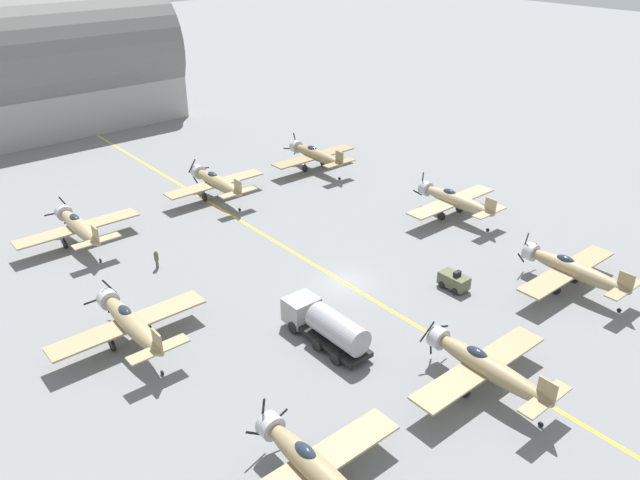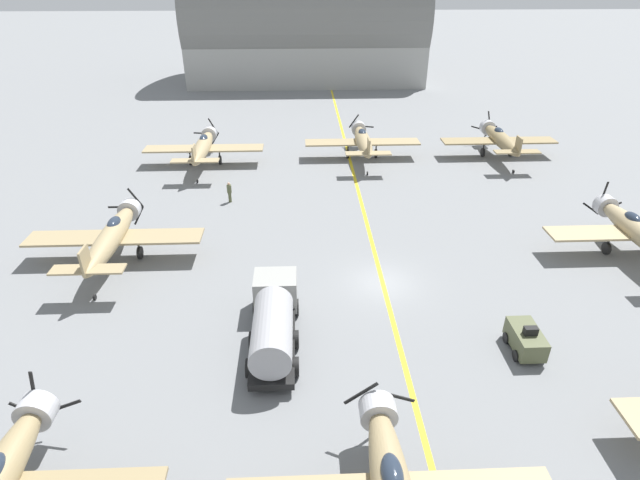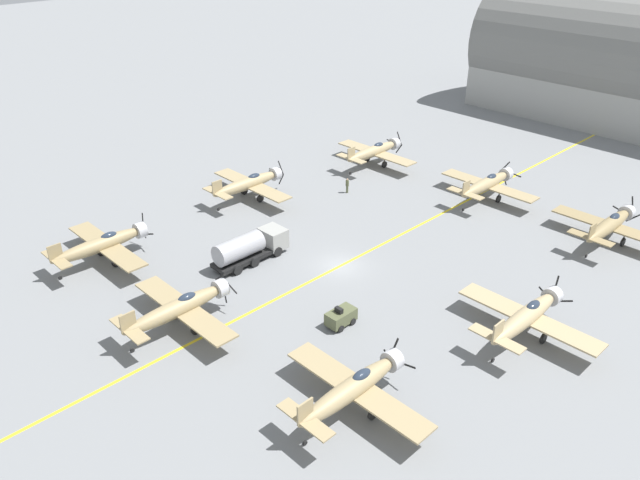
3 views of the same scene
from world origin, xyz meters
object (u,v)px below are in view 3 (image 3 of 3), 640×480
Objects in this scene: airplane_far_right at (610,225)px; hangar at (606,64)px; fuel_tanker at (250,247)px; airplane_far_left at (375,151)px; tow_tractor at (341,317)px; ground_crew_walking at (347,185)px; airplane_near_left at (103,244)px; airplane_near_center at (180,308)px; airplane_far_center at (487,184)px; airplane_mid_right at (527,316)px; airplane_mid_left at (249,183)px; airplane_near_right at (354,388)px.

hangar is at bearing 130.68° from airplane_far_right.
airplane_far_left is at bearing 106.58° from fuel_tanker.
hangar is (2.95, 69.25, 7.09)m from fuel_tanker.
tow_tractor is (21.64, -28.70, -1.22)m from airplane_far_left.
airplane_near_left is at bearing -99.91° from ground_crew_walking.
hangar is (-1.70, 80.21, 6.59)m from airplane_near_center.
airplane_far_center reaches higher than fuel_tanker.
airplane_mid_right is at bearing -55.59° from airplane_far_center.
hangar reaches higher than ground_crew_walking.
airplane_mid_right reaches higher than fuel_tanker.
airplane_mid_right is at bearing 40.83° from airplane_near_center.
airplane_near_left reaches higher than airplane_mid_left.
airplane_far_right is 14.50m from airplane_far_center.
airplane_far_right reaches higher than airplane_near_center.
airplane_mid_left is at bearing -125.32° from ground_crew_walking.
tow_tractor is (-7.48, 6.49, -1.22)m from airplane_near_right.
airplane_mid_left is 26.84m from tow_tractor.
airplane_near_right is 16.61m from airplane_near_center.
airplane_near_right is 16.41m from airplane_mid_right.
airplane_near_center and airplane_far_center have the same top height.
ground_crew_walking is (-4.58, 18.47, -0.51)m from fuel_tanker.
ground_crew_walking is (6.75, 9.53, -1.01)m from airplane_mid_left.
airplane_mid_left is (-33.99, -19.67, 0.00)m from airplane_far_right.
airplane_near_left reaches higher than airplane_near_right.
airplane_far_left is at bearing 105.93° from airplane_near_center.
ground_crew_walking is at bearing 104.87° from airplane_near_center.
airplane_mid_right is (34.51, 18.52, 0.00)m from airplane_near_left.
airplane_near_right is at bearing -76.85° from hangar.
airplane_near_right is at bearing -29.26° from airplane_mid_left.
fuel_tanker is (-22.66, -28.61, -0.50)m from airplane_far_right.
airplane_far_center is at bearing -165.72° from airplane_far_right.
airplane_near_right is at bearing 1.13° from airplane_near_left.
airplane_near_center reaches higher than fuel_tanker.
airplane_far_center is at bearing 43.56° from airplane_mid_left.
airplane_mid_left is 1.50× the size of fuel_tanker.
airplane_mid_left is at bearing -174.10° from airplane_mid_right.
hangar is (14.28, 60.32, 6.59)m from airplane_mid_left.
airplane_mid_right reaches higher than airplane_far_right.
airplane_mid_left is at bearing 91.38° from airplane_near_left.
airplane_near_right is 36.61m from ground_crew_walking.
airplane_far_left is at bearing 111.84° from ground_crew_walking.
airplane_far_left is 0.31× the size of hangar.
airplane_near_left is 19.36m from airplane_mid_left.
hangar reaches higher than airplane_near_left.
airplane_far_left is at bearing 156.89° from airplane_mid_right.
hangar reaches higher than airplane_mid_left.
airplane_far_right is at bearing 62.99° from airplane_near_center.
airplane_mid_left is (-15.98, 19.89, 0.00)m from airplane_near_center.
airplane_mid_right reaches higher than airplane_mid_left.
airplane_far_center is (-14.50, 0.13, 0.00)m from airplane_far_right.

